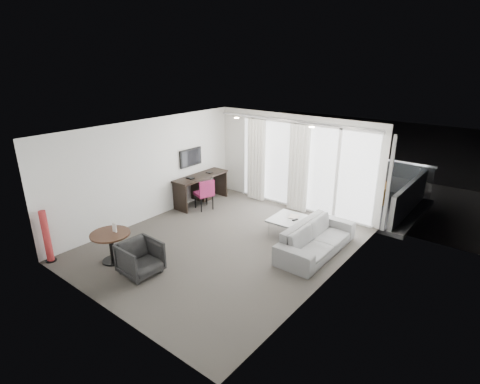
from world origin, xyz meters
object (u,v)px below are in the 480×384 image
Objects in this scene: desk at (201,189)px; desk_chair at (204,194)px; tub_armchair at (140,258)px; sofa at (317,238)px; red_lamp at (47,236)px; rattan_chair_b at (374,193)px; coffee_table at (290,226)px; round_table at (112,247)px; rattan_chair_a at (358,183)px.

desk_chair is at bearing -37.54° from desk.
desk is 0.48m from desk_chair.
sofa is (2.28, 2.92, -0.01)m from tub_armchair.
red_lamp reaches higher than desk_chair.
sofa is at bearing -74.75° from rattan_chair_b.
coffee_table is (3.11, -0.18, -0.21)m from desk.
tub_armchair is (1.89, 0.88, -0.23)m from red_lamp.
coffee_table is (3.27, 4.20, -0.36)m from red_lamp.
tub_armchair reaches higher than coffee_table.
tub_armchair is (1.35, -3.21, -0.10)m from desk_chair.
round_table is at bearing -76.21° from desk.
desk is 2.41× the size of tub_armchair.
desk_chair is 2.74m from coffee_table.
rattan_chair_a is (1.66, 6.80, 0.09)m from tub_armchair.
rattan_chair_b is at bearing -17.93° from tub_armchair.
desk_chair reaches higher than tub_armchair.
coffee_table is at bearing -20.98° from tub_armchair.
desk_chair is 4.86m from rattan_chair_b.
rattan_chair_a is 0.73m from rattan_chair_b.
desk_chair is 3.48m from tub_armchair.
red_lamp is at bearing -127.95° from coffee_table.
desk is at bearing 176.70° from coffee_table.
desk_chair is 1.21× the size of rattan_chair_b.
red_lamp is at bearing -78.85° from desk_chair.
rattan_chair_a is at bearing 85.47° from coffee_table.
round_table is 0.71× the size of red_lamp.
desk_chair is 1.19× the size of tub_armchair.
desk reaches higher than round_table.
tub_armchair is at bearing -48.51° from desk_chair.
round_table is 4.06m from coffee_table.
tub_armchair is at bearing 142.00° from sofa.
desk is 4.38m from red_lamp.
coffee_table is 0.40× the size of sofa.
tub_armchair is at bearing -94.29° from rattan_chair_b.
red_lamp is at bearing -135.04° from rattan_chair_a.
desk_chair reaches higher than desk.
desk_chair is 1.02× the size of rattan_chair_a.
round_table is at bearing -100.47° from rattan_chair_b.
desk is 3.12m from coffee_table.
round_table is 1.11× the size of rattan_chair_b.
red_lamp is 5.33m from coffee_table.
red_lamp reaches higher than rattan_chair_a.
rattan_chair_a is at bearing -12.06° from tub_armchair.
round_table is 1.34m from red_lamp.
desk is at bearing -155.94° from rattan_chair_a.
desk_chair is 1.09× the size of round_table.
tub_armchair is 0.82× the size of coffee_table.
tub_armchair is at bearing -123.95° from rattan_chair_a.
red_lamp is 0.51× the size of sofa.
coffee_table is 3.24m from rattan_chair_b.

